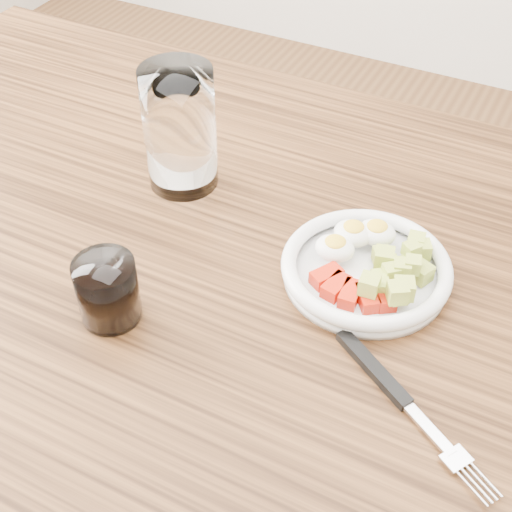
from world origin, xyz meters
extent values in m
cube|color=brown|center=(-0.65, 0.35, 0.36)|extent=(0.07, 0.07, 0.73)
cube|color=brown|center=(0.00, 0.00, 0.75)|extent=(1.50, 0.90, 0.04)
cylinder|color=white|center=(0.10, 0.06, 0.78)|extent=(0.19, 0.19, 0.01)
torus|color=white|center=(0.10, 0.06, 0.79)|extent=(0.19, 0.19, 0.02)
cube|color=red|center=(0.07, 0.03, 0.79)|extent=(0.03, 0.04, 0.02)
cube|color=red|center=(0.08, 0.02, 0.79)|extent=(0.03, 0.04, 0.02)
cube|color=red|center=(0.10, 0.01, 0.79)|extent=(0.02, 0.04, 0.02)
cube|color=red|center=(0.12, 0.02, 0.79)|extent=(0.04, 0.04, 0.02)
cube|color=red|center=(0.14, 0.03, 0.79)|extent=(0.04, 0.04, 0.02)
ellipsoid|color=white|center=(0.07, 0.10, 0.80)|extent=(0.05, 0.04, 0.03)
ellipsoid|color=yellow|center=(0.07, 0.10, 0.81)|extent=(0.02, 0.02, 0.01)
ellipsoid|color=white|center=(0.10, 0.11, 0.80)|extent=(0.05, 0.04, 0.03)
ellipsoid|color=yellow|center=(0.10, 0.11, 0.81)|extent=(0.02, 0.02, 0.01)
ellipsoid|color=white|center=(0.06, 0.06, 0.80)|extent=(0.05, 0.04, 0.03)
ellipsoid|color=yellow|center=(0.06, 0.06, 0.81)|extent=(0.02, 0.02, 0.01)
cube|color=#B5BC48|center=(0.15, 0.02, 0.80)|extent=(0.03, 0.03, 0.02)
cube|color=#B5BC48|center=(0.12, 0.02, 0.81)|extent=(0.02, 0.02, 0.02)
cube|color=#B5BC48|center=(0.15, 0.03, 0.81)|extent=(0.03, 0.03, 0.02)
cube|color=#B5BC48|center=(0.13, 0.03, 0.80)|extent=(0.03, 0.03, 0.02)
cube|color=#B5BC48|center=(0.15, 0.02, 0.81)|extent=(0.03, 0.03, 0.02)
cube|color=#B5BC48|center=(0.15, 0.07, 0.81)|extent=(0.02, 0.02, 0.02)
cube|color=#B5BC48|center=(0.11, 0.08, 0.79)|extent=(0.03, 0.03, 0.02)
cube|color=#B5BC48|center=(0.13, 0.05, 0.80)|extent=(0.02, 0.02, 0.02)
cube|color=#B5BC48|center=(0.15, 0.11, 0.80)|extent=(0.03, 0.03, 0.02)
cube|color=#B5BC48|center=(0.14, 0.09, 0.81)|extent=(0.02, 0.02, 0.02)
cube|color=#B5BC48|center=(0.14, 0.08, 0.79)|extent=(0.02, 0.02, 0.02)
cube|color=#B5BC48|center=(0.12, 0.07, 0.80)|extent=(0.03, 0.03, 0.02)
cube|color=#B5BC48|center=(0.13, 0.07, 0.80)|extent=(0.02, 0.02, 0.02)
cube|color=#B5BC48|center=(0.14, 0.06, 0.80)|extent=(0.02, 0.02, 0.02)
cube|color=#B5BC48|center=(0.12, 0.04, 0.79)|extent=(0.02, 0.02, 0.02)
cube|color=#B5BC48|center=(0.14, 0.11, 0.80)|extent=(0.02, 0.02, 0.02)
cube|color=#B5BC48|center=(0.16, 0.08, 0.79)|extent=(0.03, 0.03, 0.02)
cube|color=#B5BC48|center=(0.12, 0.08, 0.79)|extent=(0.02, 0.02, 0.02)
cube|color=black|center=(0.16, -0.06, 0.78)|extent=(0.10, 0.07, 0.01)
cube|color=silver|center=(0.23, -0.10, 0.78)|extent=(0.06, 0.04, 0.00)
cube|color=silver|center=(0.26, -0.12, 0.78)|extent=(0.03, 0.03, 0.00)
cylinder|color=silver|center=(0.28, -0.14, 0.77)|extent=(0.03, 0.02, 0.00)
cylinder|color=silver|center=(0.28, -0.14, 0.77)|extent=(0.03, 0.02, 0.00)
cylinder|color=silver|center=(0.28, -0.13, 0.77)|extent=(0.03, 0.02, 0.00)
cylinder|color=silver|center=(0.29, -0.13, 0.77)|extent=(0.03, 0.02, 0.00)
cylinder|color=white|center=(-0.18, 0.13, 0.85)|extent=(0.09, 0.09, 0.16)
cylinder|color=white|center=(-0.12, -0.11, 0.81)|extent=(0.07, 0.07, 0.07)
cylinder|color=black|center=(-0.12, -0.11, 0.81)|extent=(0.06, 0.06, 0.06)
camera|label=1|loc=(0.25, -0.51, 1.34)|focal=50.00mm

